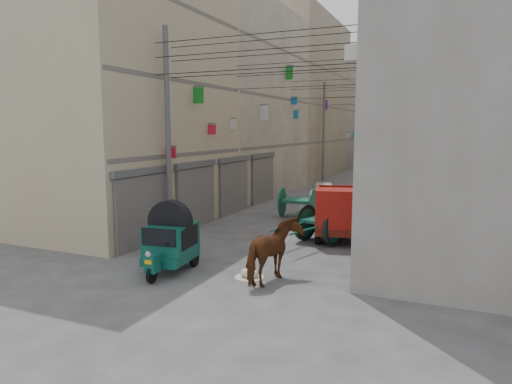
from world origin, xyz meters
The scene contains 18 objects.
ground centered at (0.00, 0.00, 0.00)m, with size 140.00×140.00×0.00m, color #414143.
building_row_left centered at (-8.00, 34.13, 6.46)m, with size 8.00×62.00×14.00m.
building_row_right centered at (8.00, 34.13, 6.46)m, with size 8.00×62.00×14.00m.
end_cap_building centered at (0.00, 66.00, 6.50)m, with size 22.00×10.00×13.00m, color gray.
shutters_left centered at (-3.92, 10.38, 1.49)m, with size 0.18×14.40×2.88m.
signboards centered at (-0.01, 21.66, 3.43)m, with size 8.22×40.52×5.67m.
ac_units centered at (3.65, 7.67, 7.43)m, with size 0.70×6.55×3.35m.
utility_poles centered at (0.00, 17.00, 4.00)m, with size 7.40×22.20×8.00m.
overhead_cables centered at (0.00, 14.40, 6.77)m, with size 7.40×22.52×1.12m.
auto_rickshaw centered at (-1.38, 2.76, 0.97)m, with size 1.54×2.39×1.64m.
tonga_cart centered at (1.80, 7.86, 0.72)m, with size 2.04×3.28×1.39m.
mini_truck centered at (2.30, 8.60, 1.00)m, with size 2.48×3.98×2.08m.
second_cart centered at (-0.59, 12.37, 0.75)m, with size 1.70×1.53×1.40m.
feed_sack centered at (1.07, 3.11, 0.13)m, with size 0.54×0.43×0.27m, color beige.
horse centered at (1.86, 3.00, 0.87)m, with size 0.94×2.07×1.75m, color #5B2A15.
distant_car_white centered at (-0.82, 18.07, 0.60)m, with size 1.42×3.53×1.20m, color white.
distant_car_grey centered at (1.12, 33.61, 0.67)m, with size 1.42×4.07×1.34m, color #5B605D.
distant_car_green centered at (-1.19, 40.17, 0.67)m, with size 1.87×4.60×1.33m, color #1B502E.
Camera 1 is at (6.33, -8.47, 4.25)m, focal length 32.00 mm.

